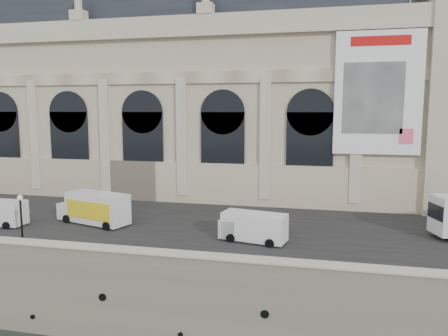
{
  "coord_description": "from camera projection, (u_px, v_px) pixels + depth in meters",
  "views": [
    {
      "loc": [
        17.53,
        -27.78,
        17.3
      ],
      "look_at": [
        6.12,
        22.0,
        10.43
      ],
      "focal_mm": 35.0,
      "sensor_mm": 36.0,
      "label": 1
    }
  ],
  "objects": [
    {
      "name": "box_truck",
      "position": [
        94.0,
        208.0,
        43.19
      ],
      "size": [
        8.18,
        4.62,
        3.14
      ],
      "color": "silver",
      "rests_on": "quay"
    },
    {
      "name": "van_c",
      "position": [
        250.0,
        227.0,
        37.49
      ],
      "size": [
        5.98,
        3.21,
        2.52
      ],
      "color": "white",
      "rests_on": "quay"
    },
    {
      "name": "street",
      "position": [
        150.0,
        218.0,
        45.75
      ],
      "size": [
        160.0,
        24.0,
        0.06
      ],
      "primitive_type": "cube",
      "color": "#2D2D2D",
      "rests_on": "quay"
    },
    {
      "name": "parapet",
      "position": [
        81.0,
        253.0,
        32.72
      ],
      "size": [
        160.0,
        1.4,
        1.21
      ],
      "color": "gray",
      "rests_on": "quay"
    },
    {
      "name": "lamp_right",
      "position": [
        22.0,
        221.0,
        35.85
      ],
      "size": [
        0.45,
        0.45,
        4.38
      ],
      "color": "black",
      "rests_on": "quay"
    },
    {
      "name": "museum",
      "position": [
        155.0,
        92.0,
        61.53
      ],
      "size": [
        69.0,
        18.7,
        29.1
      ],
      "color": "#BBB090",
      "rests_on": "quay"
    },
    {
      "name": "quay",
      "position": [
        204.0,
        204.0,
        66.44
      ],
      "size": [
        160.0,
        70.0,
        6.0
      ],
      "primitive_type": "cube",
      "color": "gray",
      "rests_on": "ground"
    }
  ]
}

